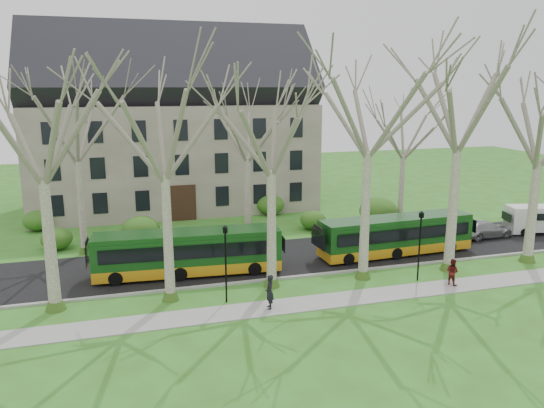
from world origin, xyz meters
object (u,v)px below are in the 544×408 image
Objects in this scene: pedestrian_b at (452,272)px; pedestrian_a at (270,292)px; bus_lead at (188,252)px; bus_follow at (396,235)px; van_a at (540,220)px; sedan at (485,229)px.

pedestrian_a is at bearing 65.98° from pedestrian_b.
bus_lead reaches higher than bus_follow.
pedestrian_b is at bearing 96.37° from pedestrian_a.
van_a reaches higher than pedestrian_b.
bus_follow is 5.98× the size of pedestrian_a.
van_a is 3.19× the size of pedestrian_b.
bus_follow reaches higher than pedestrian_b.
bus_lead is 23.56m from sedan.
bus_follow is at bearing -22.46° from pedestrian_b.
sedan is at bearing 117.65° from pedestrian_a.
sedan is 0.90× the size of van_a.
sedan is 2.86× the size of pedestrian_b.
van_a reaches higher than sedan.
bus_lead is 6.20× the size of pedestrian_a.
van_a is (13.89, 1.63, -0.28)m from bus_follow.
van_a is at bearing -96.85° from sedan.
bus_lead is 7.20× the size of pedestrian_b.
sedan is 2.46× the size of pedestrian_a.
van_a is at bearing 3.83° from bus_follow.
pedestrian_a is (-11.15, -6.53, -0.46)m from bus_follow.
sedan is 11.76m from pedestrian_b.
sedan is (8.86, 1.83, -0.73)m from bus_follow.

